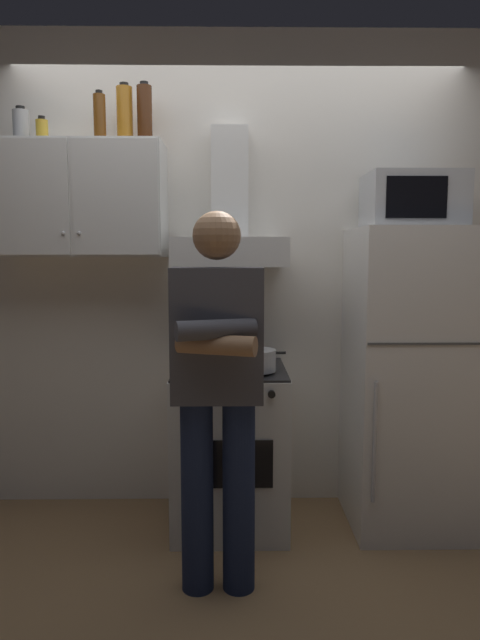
# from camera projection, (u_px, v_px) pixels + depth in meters

# --- Properties ---
(ground_plane) EXTENTS (7.00, 7.00, 0.00)m
(ground_plane) POSITION_uv_depth(u_px,v_px,m) (240.00, 546.00, 2.79)
(ground_plane) COLOR olive
(back_wall_tiled) EXTENTS (4.80, 0.10, 2.70)m
(back_wall_tiled) POSITION_uv_depth(u_px,v_px,m) (239.00, 274.00, 3.23)
(back_wall_tiled) COLOR silver
(back_wall_tiled) RESTS_ON ground_plane
(upper_cabinet) EXTENTS (0.90, 0.37, 0.60)m
(upper_cabinet) POSITION_uv_depth(u_px,v_px,m) (80.00, 200.00, 2.95)
(upper_cabinet) COLOR silver
(stove_oven) EXTENTS (0.60, 0.62, 0.87)m
(stove_oven) POSITION_uv_depth(u_px,v_px,m) (230.00, 446.00, 2.99)
(stove_oven) COLOR white
(stove_oven) RESTS_ON ground_plane
(range_hood) EXTENTS (0.60, 0.44, 0.75)m
(range_hood) POSITION_uv_depth(u_px,v_px,m) (230.00, 229.00, 2.98)
(range_hood) COLOR white
(refrigerator) EXTENTS (0.60, 0.62, 1.60)m
(refrigerator) POSITION_uv_depth(u_px,v_px,m) (407.00, 379.00, 2.96)
(refrigerator) COLOR white
(refrigerator) RESTS_ON ground_plane
(microwave) EXTENTS (0.48, 0.37, 0.28)m
(microwave) POSITION_uv_depth(u_px,v_px,m) (413.00, 201.00, 2.87)
(microwave) COLOR #B7BABF
(microwave) RESTS_ON refrigerator
(person_standing) EXTENTS (0.38, 0.33, 1.64)m
(person_standing) POSITION_uv_depth(u_px,v_px,m) (217.00, 389.00, 2.33)
(person_standing) COLOR #192342
(person_standing) RESTS_ON ground_plane
(cooking_pot) EXTENTS (0.31, 0.21, 0.11)m
(cooking_pot) POSITION_uv_depth(u_px,v_px,m) (255.00, 360.00, 2.81)
(cooking_pot) COLOR #B7BABF
(cooking_pot) RESTS_ON stove_oven
(bottle_spice_jar) EXTENTS (0.06, 0.06, 0.13)m
(bottle_spice_jar) POSITION_uv_depth(u_px,v_px,m) (42.00, 130.00, 2.87)
(bottle_spice_jar) COLOR gold
(bottle_spice_jar) RESTS_ON upper_cabinet
(bottle_rum_dark) EXTENTS (0.08, 0.08, 0.31)m
(bottle_rum_dark) POSITION_uv_depth(u_px,v_px,m) (145.00, 114.00, 2.90)
(bottle_rum_dark) COLOR #47230F
(bottle_rum_dark) RESTS_ON upper_cabinet
(bottle_beer_brown) EXTENTS (0.06, 0.06, 0.26)m
(bottle_beer_brown) POSITION_uv_depth(u_px,v_px,m) (100.00, 117.00, 2.88)
(bottle_beer_brown) COLOR brown
(bottle_beer_brown) RESTS_ON upper_cabinet
(bottle_liquor_amber) EXTENTS (0.08, 0.08, 0.30)m
(bottle_liquor_amber) POSITION_uv_depth(u_px,v_px,m) (125.00, 114.00, 2.90)
(bottle_liquor_amber) COLOR #B7721E
(bottle_liquor_amber) RESTS_ON upper_cabinet
(bottle_canister_steel) EXTENTS (0.08, 0.08, 0.19)m
(bottle_canister_steel) POSITION_uv_depth(u_px,v_px,m) (21.00, 126.00, 2.93)
(bottle_canister_steel) COLOR #B2B5BA
(bottle_canister_steel) RESTS_ON upper_cabinet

